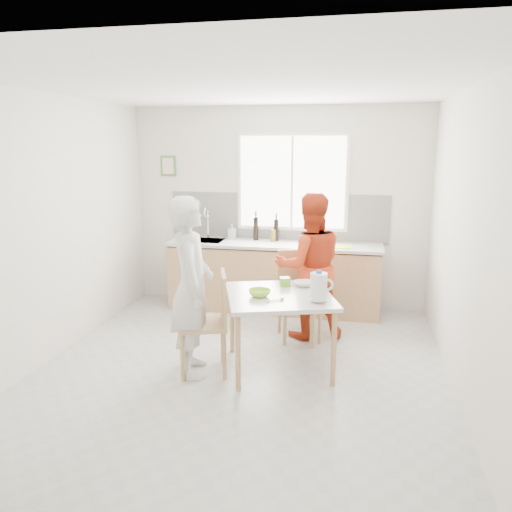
{
  "coord_description": "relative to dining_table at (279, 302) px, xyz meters",
  "views": [
    {
      "loc": [
        1.08,
        -4.44,
        2.19
      ],
      "look_at": [
        0.12,
        0.2,
        1.13
      ],
      "focal_mm": 35.0,
      "sensor_mm": 36.0,
      "label": 1
    }
  ],
  "objects": [
    {
      "name": "wine_bottle_b",
      "position": [
        -0.35,
        1.94,
        0.38
      ],
      "size": [
        0.07,
        0.07,
        0.3
      ],
      "primitive_type": "cylinder",
      "color": "black",
      "rests_on": "kitchen_counter"
    },
    {
      "name": "person_red",
      "position": [
        0.2,
        0.91,
        0.15
      ],
      "size": [
        0.97,
        0.85,
        1.67
      ],
      "primitive_type": "imported",
      "rotation": [
        0.0,
        0.0,
        3.45
      ],
      "color": "red",
      "rests_on": "ground"
    },
    {
      "name": "soap_bottle",
      "position": [
        -0.98,
        1.97,
        0.33
      ],
      "size": [
        0.1,
        0.1,
        0.2
      ],
      "primitive_type": "imported",
      "rotation": [
        0.0,
        0.0,
        -0.09
      ],
      "color": "#999999",
      "rests_on": "kitchen_counter"
    },
    {
      "name": "chair_far",
      "position": [
        0.08,
        0.89,
        -0.14
      ],
      "size": [
        0.58,
        0.58,
        1.0
      ],
      "rotation": [
        0.0,
        0.0,
        0.31
      ],
      "color": "tan",
      "rests_on": "ground"
    },
    {
      "name": "spoon",
      "position": [
        -0.01,
        -0.23,
        0.09
      ],
      "size": [
        0.13,
        0.11,
        0.01
      ],
      "primitive_type": "cylinder",
      "rotation": [
        0.0,
        1.57,
        0.66
      ],
      "color": "#A5A5AA",
      "rests_on": "dining_table"
    },
    {
      "name": "ground",
      "position": [
        -0.36,
        -0.16,
        -0.69
      ],
      "size": [
        4.5,
        4.5,
        0.0
      ],
      "primitive_type": "plane",
      "color": "#B7B7B2",
      "rests_on": "ground"
    },
    {
      "name": "wine_bottle_a",
      "position": [
        -0.63,
        1.93,
        0.39
      ],
      "size": [
        0.07,
        0.07,
        0.32
      ],
      "primitive_type": "cylinder",
      "color": "black",
      "rests_on": "kitchen_counter"
    },
    {
      "name": "dining_table",
      "position": [
        0.0,
        0.0,
        0.0
      ],
      "size": [
        1.26,
        1.26,
        0.77
      ],
      "rotation": [
        0.0,
        0.0,
        0.31
      ],
      "color": "silver",
      "rests_on": "ground"
    },
    {
      "name": "picture_frame",
      "position": [
        -1.91,
        2.07,
        1.21
      ],
      "size": [
        0.22,
        0.03,
        0.28
      ],
      "color": "#4E7C38",
      "rests_on": "room_shell"
    },
    {
      "name": "backsplash",
      "position": [
        -0.36,
        2.08,
        0.54
      ],
      "size": [
        3.0,
        0.02,
        0.65
      ],
      "primitive_type": "cube",
      "color": "white",
      "rests_on": "room_shell"
    },
    {
      "name": "kitchen_counter",
      "position": [
        -0.37,
        1.79,
        -0.27
      ],
      "size": [
        2.84,
        0.64,
        1.37
      ],
      "color": "tan",
      "rests_on": "ground"
    },
    {
      "name": "milk_jug",
      "position": [
        0.39,
        -0.17,
        0.23
      ],
      "size": [
        0.22,
        0.16,
        0.28
      ],
      "rotation": [
        0.0,
        0.0,
        0.31
      ],
      "color": "white",
      "rests_on": "dining_table"
    },
    {
      "name": "window",
      "position": [
        -0.16,
        2.06,
        1.01
      ],
      "size": [
        1.5,
        0.06,
        1.3
      ],
      "color": "white",
      "rests_on": "room_shell"
    },
    {
      "name": "bowl_green",
      "position": [
        -0.18,
        -0.11,
        0.11
      ],
      "size": [
        0.27,
        0.27,
        0.07
      ],
      "primitive_type": "imported",
      "rotation": [
        0.0,
        0.0,
        0.31
      ],
      "color": "#9BD631",
      "rests_on": "dining_table"
    },
    {
      "name": "person_white",
      "position": [
        -0.8,
        -0.26,
        0.18
      ],
      "size": [
        0.59,
        0.73,
        1.74
      ],
      "primitive_type": "imported",
      "rotation": [
        0.0,
        0.0,
        1.88
      ],
      "color": "silver",
      "rests_on": "ground"
    },
    {
      "name": "chair_left",
      "position": [
        -0.64,
        -0.21,
        -0.14
      ],
      "size": [
        0.58,
        0.58,
        1.0
      ],
      "rotation": [
        0.0,
        0.0,
        -1.26
      ],
      "color": "tan",
      "rests_on": "ground"
    },
    {
      "name": "room_shell",
      "position": [
        -0.36,
        -0.16,
        0.96
      ],
      "size": [
        4.5,
        4.5,
        4.5
      ],
      "color": "silver",
      "rests_on": "ground"
    },
    {
      "name": "bowl_white",
      "position": [
        0.21,
        0.33,
        0.1
      ],
      "size": [
        0.26,
        0.26,
        0.05
      ],
      "primitive_type": "imported",
      "rotation": [
        0.0,
        0.0,
        0.31
      ],
      "color": "silver",
      "rests_on": "dining_table"
    },
    {
      "name": "green_box",
      "position": [
        0.01,
        0.3,
        0.12
      ],
      "size": [
        0.13,
        0.13,
        0.09
      ],
      "primitive_type": "cube",
      "rotation": [
        0.0,
        0.0,
        0.31
      ],
      "color": "#6CB529",
      "rests_on": "dining_table"
    },
    {
      "name": "cutting_board",
      "position": [
        0.49,
        1.68,
        0.24
      ],
      "size": [
        0.37,
        0.27,
        0.01
      ],
      "primitive_type": "cube",
      "rotation": [
        0.0,
        0.0,
        0.07
      ],
      "color": "#AADA32",
      "rests_on": "kitchen_counter"
    },
    {
      "name": "jar_amber",
      "position": [
        -0.38,
        1.87,
        0.31
      ],
      "size": [
        0.06,
        0.06,
        0.16
      ],
      "primitive_type": "cylinder",
      "color": "brown",
      "rests_on": "kitchen_counter"
    }
  ]
}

